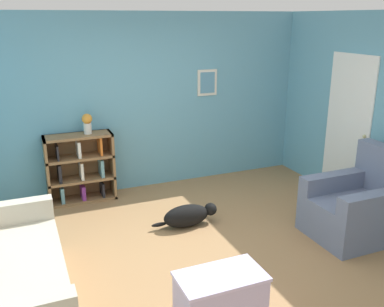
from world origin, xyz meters
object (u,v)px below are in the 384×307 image
Objects in this scene: couch at (4,282)px; bookshelf at (80,168)px; coffee_table at (220,294)px; recliner_chair at (359,206)px; dog at (188,215)px; vase at (87,123)px.

bookshelf reaches higher than couch.
couch is 2.53× the size of coffee_table.
recliner_chair reaches higher than couch.
recliner_chair is at bearing -0.57° from couch.
bookshelf is 1.77m from dog.
vase is (-0.58, 3.00, 0.91)m from coffee_table.
bookshelf is 0.67m from vase.
recliner_chair is 1.23× the size of dog.
recliner_chair reaches higher than dog.
recliner_chair is at bearing -38.71° from bookshelf.
dog is (2.11, 0.94, -0.18)m from couch.
coffee_table is (0.72, -3.03, -0.26)m from bookshelf.
recliner_chair is 1.38× the size of coffee_table.
recliner_chair reaches higher than coffee_table.
coffee_table is 3.19m from vase.
vase reaches higher than bookshelf.
bookshelf is (1.01, 2.29, 0.15)m from couch.
bookshelf is 3.73m from recliner_chair.
couch is at bearing 156.91° from coffee_table.
couch is at bearing -116.92° from vase.
coffee_table is at bearing -23.09° from couch.
coffee_table is at bearing -162.29° from recliner_chair.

